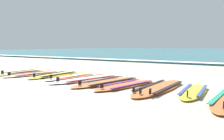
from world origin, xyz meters
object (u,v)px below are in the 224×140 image
object	(u,v)px
surfboard_5	(108,82)
surfboard_4	(88,79)
surfboard_3	(71,76)
surfboard_8	(194,91)
surfboard_7	(159,87)
surfboard_1	(34,74)
surfboard_6	(126,85)
surfboard_2	(55,75)
surfboard_0	(22,73)

from	to	relation	value
surfboard_5	surfboard_4	bearing A→B (deg)	168.32
surfboard_3	surfboard_8	size ratio (longest dim) A/B	1.08
surfboard_7	surfboard_1	bearing A→B (deg)	178.81
surfboard_1	surfboard_6	size ratio (longest dim) A/B	1.00
surfboard_2	surfboard_8	size ratio (longest dim) A/B	1.14
surfboard_3	surfboard_2	bearing A→B (deg)	178.49
surfboard_0	surfboard_2	distance (m)	1.47
surfboard_0	surfboard_2	bearing A→B (deg)	6.97
surfboard_0	surfboard_5	world-z (taller)	same
surfboard_2	surfboard_4	bearing A→B (deg)	-4.12
surfboard_4	surfboard_5	bearing A→B (deg)	-11.68
surfboard_4	surfboard_2	bearing A→B (deg)	175.88
surfboard_3	surfboard_4	xyz separation A→B (m)	(0.72, -0.09, -0.00)
surfboard_1	surfboard_7	xyz separation A→B (m)	(4.47, -0.09, 0.00)
surfboard_6	surfboard_5	bearing A→B (deg)	166.18
surfboard_3	surfboard_7	size ratio (longest dim) A/B	0.81
surfboard_1	surfboard_0	bearing A→B (deg)	176.40
surfboard_3	surfboard_6	xyz separation A→B (m)	(2.17, -0.41, -0.00)
surfboard_2	surfboard_8	world-z (taller)	same
surfboard_0	surfboard_6	distance (m)	4.38
surfboard_1	surfboard_2	bearing A→B (deg)	16.61
surfboard_4	surfboard_6	size ratio (longest dim) A/B	1.21
surfboard_6	surfboard_1	bearing A→B (deg)	176.73
surfboard_2	surfboard_4	distance (m)	1.47
surfboard_1	surfboard_5	size ratio (longest dim) A/B	0.87
surfboard_3	surfboard_7	world-z (taller)	same
surfboard_0	surfboard_3	world-z (taller)	same
surfboard_1	surfboard_8	world-z (taller)	same
surfboard_4	surfboard_7	bearing A→B (deg)	-5.31
surfboard_0	surfboard_8	bearing A→B (deg)	-1.65
surfboard_1	surfboard_3	distance (m)	1.51
surfboard_0	surfboard_7	size ratio (longest dim) A/B	0.74
surfboard_5	surfboard_8	distance (m)	2.23
surfboard_6	surfboard_8	size ratio (longest dim) A/B	1.14
surfboard_0	surfboard_5	xyz separation A→B (m)	(3.72, -0.09, -0.00)
surfboard_1	surfboard_3	world-z (taller)	same
surfboard_0	surfboard_7	world-z (taller)	same
surfboard_4	surfboard_5	xyz separation A→B (m)	(0.80, -0.16, 0.00)
surfboard_6	surfboard_0	bearing A→B (deg)	176.68
surfboard_3	surfboard_4	distance (m)	0.73
surfboard_5	surfboard_7	world-z (taller)	same
surfboard_7	surfboard_5	bearing A→B (deg)	178.24
surfboard_1	surfboard_3	size ratio (longest dim) A/B	1.05
surfboard_5	surfboard_6	bearing A→B (deg)	-13.82
surfboard_8	surfboard_6	bearing A→B (deg)	-177.00
surfboard_0	surfboard_5	bearing A→B (deg)	-1.43
surfboard_3	surfboard_8	world-z (taller)	same
surfboard_1	surfboard_8	distance (m)	5.25
surfboard_0	surfboard_7	xyz separation A→B (m)	(5.18, -0.14, 0.00)
surfboard_0	surfboard_2	xyz separation A→B (m)	(1.45, 0.18, -0.00)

